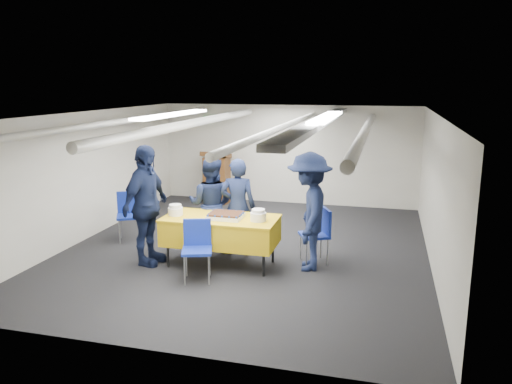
{
  "coord_description": "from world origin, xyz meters",
  "views": [
    {
      "loc": [
        2.22,
        -7.9,
        2.8
      ],
      "look_at": [
        0.21,
        -0.2,
        1.05
      ],
      "focal_mm": 35.0,
      "sensor_mm": 36.0,
      "label": 1
    }
  ],
  "objects_px": {
    "sailor_b": "(211,204)",
    "sailor_d": "(309,212)",
    "sailor_a": "(238,207)",
    "sailor_c": "(146,205)",
    "chair_right": "(319,230)",
    "chair_left": "(129,211)",
    "serving_table": "(221,230)",
    "podium": "(217,177)",
    "chair_near": "(197,243)",
    "sheet_cake": "(226,216)"
  },
  "relations": [
    {
      "from": "podium",
      "to": "chair_left",
      "type": "bearing_deg",
      "value": -101.46
    },
    {
      "from": "sailor_b",
      "to": "sailor_d",
      "type": "height_order",
      "value": "sailor_d"
    },
    {
      "from": "serving_table",
      "to": "sailor_a",
      "type": "relative_size",
      "value": 1.09
    },
    {
      "from": "serving_table",
      "to": "sheet_cake",
      "type": "bearing_deg",
      "value": -19.81
    },
    {
      "from": "chair_right",
      "to": "chair_near",
      "type": "bearing_deg",
      "value": -145.29
    },
    {
      "from": "sheet_cake",
      "to": "chair_right",
      "type": "xyz_separation_m",
      "value": [
        1.37,
        0.54,
        -0.28
      ]
    },
    {
      "from": "chair_left",
      "to": "sailor_c",
      "type": "height_order",
      "value": "sailor_c"
    },
    {
      "from": "sailor_a",
      "to": "sailor_b",
      "type": "bearing_deg",
      "value": -19.97
    },
    {
      "from": "serving_table",
      "to": "chair_right",
      "type": "xyz_separation_m",
      "value": [
        1.47,
        0.51,
        -0.03
      ]
    },
    {
      "from": "sailor_a",
      "to": "sailor_d",
      "type": "height_order",
      "value": "sailor_d"
    },
    {
      "from": "chair_left",
      "to": "chair_right",
      "type": "bearing_deg",
      "value": -5.31
    },
    {
      "from": "serving_table",
      "to": "chair_near",
      "type": "xyz_separation_m",
      "value": [
        -0.15,
        -0.61,
        -0.03
      ]
    },
    {
      "from": "serving_table",
      "to": "sailor_d",
      "type": "bearing_deg",
      "value": 8.35
    },
    {
      "from": "chair_right",
      "to": "sailor_d",
      "type": "relative_size",
      "value": 0.48
    },
    {
      "from": "sailor_b",
      "to": "sailor_d",
      "type": "distance_m",
      "value": 1.8
    },
    {
      "from": "chair_left",
      "to": "sailor_a",
      "type": "relative_size",
      "value": 0.54
    },
    {
      "from": "chair_left",
      "to": "sailor_d",
      "type": "xyz_separation_m",
      "value": [
        3.38,
        -0.64,
        0.37
      ]
    },
    {
      "from": "sailor_a",
      "to": "sailor_d",
      "type": "xyz_separation_m",
      "value": [
        1.23,
        -0.37,
        0.09
      ]
    },
    {
      "from": "podium",
      "to": "sailor_d",
      "type": "distance_m",
      "value": 4.63
    },
    {
      "from": "sailor_c",
      "to": "sailor_a",
      "type": "bearing_deg",
      "value": -51.01
    },
    {
      "from": "sailor_b",
      "to": "sailor_c",
      "type": "relative_size",
      "value": 0.85
    },
    {
      "from": "chair_near",
      "to": "sailor_c",
      "type": "relative_size",
      "value": 0.46
    },
    {
      "from": "sheet_cake",
      "to": "podium",
      "type": "bearing_deg",
      "value": 111.01
    },
    {
      "from": "sailor_b",
      "to": "sailor_d",
      "type": "xyz_separation_m",
      "value": [
        1.74,
        -0.46,
        0.1
      ]
    },
    {
      "from": "serving_table",
      "to": "sailor_c",
      "type": "height_order",
      "value": "sailor_c"
    },
    {
      "from": "serving_table",
      "to": "chair_near",
      "type": "distance_m",
      "value": 0.63
    },
    {
      "from": "podium",
      "to": "sailor_a",
      "type": "distance_m",
      "value": 3.68
    },
    {
      "from": "podium",
      "to": "chair_left",
      "type": "distance_m",
      "value": 3.14
    },
    {
      "from": "sailor_a",
      "to": "sailor_d",
      "type": "bearing_deg",
      "value": 153.34
    },
    {
      "from": "sheet_cake",
      "to": "sailor_a",
      "type": "xyz_separation_m",
      "value": [
        0.01,
        0.6,
        -0.01
      ]
    },
    {
      "from": "sheet_cake",
      "to": "sailor_a",
      "type": "distance_m",
      "value": 0.6
    },
    {
      "from": "serving_table",
      "to": "podium",
      "type": "height_order",
      "value": "podium"
    },
    {
      "from": "podium",
      "to": "sailor_c",
      "type": "bearing_deg",
      "value": -86.1
    },
    {
      "from": "sheet_cake",
      "to": "sailor_b",
      "type": "xyz_separation_m",
      "value": [
        -0.5,
        0.69,
        -0.02
      ]
    },
    {
      "from": "chair_right",
      "to": "chair_left",
      "type": "height_order",
      "value": "same"
    },
    {
      "from": "podium",
      "to": "sailor_b",
      "type": "distance_m",
      "value": 3.41
    },
    {
      "from": "sheet_cake",
      "to": "sailor_d",
      "type": "distance_m",
      "value": 1.26
    },
    {
      "from": "chair_near",
      "to": "sailor_d",
      "type": "distance_m",
      "value": 1.74
    },
    {
      "from": "podium",
      "to": "chair_right",
      "type": "bearing_deg",
      "value": -49.71
    },
    {
      "from": "sailor_a",
      "to": "podium",
      "type": "bearing_deg",
      "value": -75.33
    },
    {
      "from": "chair_left",
      "to": "sailor_b",
      "type": "distance_m",
      "value": 1.67
    },
    {
      "from": "chair_left",
      "to": "sailor_b",
      "type": "relative_size",
      "value": 0.55
    },
    {
      "from": "sailor_a",
      "to": "sailor_c",
      "type": "height_order",
      "value": "sailor_c"
    },
    {
      "from": "chair_near",
      "to": "sailor_b",
      "type": "relative_size",
      "value": 0.55
    },
    {
      "from": "serving_table",
      "to": "podium",
      "type": "xyz_separation_m",
      "value": [
        -1.42,
        3.91,
        0.05
      ]
    },
    {
      "from": "chair_near",
      "to": "chair_left",
      "type": "relative_size",
      "value": 1.0
    },
    {
      "from": "serving_table",
      "to": "sailor_a",
      "type": "xyz_separation_m",
      "value": [
        0.11,
        0.57,
        0.25
      ]
    },
    {
      "from": "sheet_cake",
      "to": "chair_right",
      "type": "relative_size",
      "value": 0.6
    },
    {
      "from": "chair_left",
      "to": "sailor_d",
      "type": "distance_m",
      "value": 3.46
    },
    {
      "from": "serving_table",
      "to": "chair_right",
      "type": "bearing_deg",
      "value": 19.15
    }
  ]
}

